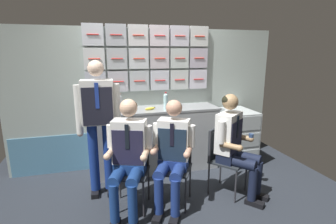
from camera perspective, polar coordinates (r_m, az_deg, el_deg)
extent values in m
cube|color=#262B33|center=(3.26, 1.20, -20.64)|extent=(4.80, 4.80, 0.04)
cube|color=#A5B3AB|center=(4.12, -4.31, 3.03)|extent=(4.20, 0.06, 2.15)
cube|color=teal|center=(4.29, -4.03, -7.39)|extent=(4.12, 0.01, 0.59)
cube|color=#B0B4C2|center=(3.94, -15.70, 6.40)|extent=(0.29, 0.06, 0.31)
cylinder|color=red|center=(3.90, -15.70, 6.34)|extent=(0.17, 0.01, 0.01)
cube|color=#B1B0BA|center=(3.95, -11.02, 6.67)|extent=(0.29, 0.06, 0.31)
cylinder|color=red|center=(3.91, -10.97, 6.61)|extent=(0.17, 0.01, 0.01)
cube|color=#AFB7BC|center=(3.99, -6.39, 6.89)|extent=(0.29, 0.06, 0.31)
cylinder|color=red|center=(3.95, -6.30, 6.83)|extent=(0.17, 0.01, 0.01)
cube|color=silver|center=(4.05, -1.88, 7.06)|extent=(0.29, 0.06, 0.31)
cylinder|color=red|center=(4.02, -1.75, 7.00)|extent=(0.17, 0.01, 0.01)
cube|color=silver|center=(4.14, 2.47, 7.18)|extent=(0.29, 0.06, 0.31)
cylinder|color=red|center=(4.10, 2.63, 7.13)|extent=(0.17, 0.01, 0.01)
cube|color=silver|center=(4.25, 6.61, 7.26)|extent=(0.29, 0.06, 0.31)
cylinder|color=red|center=(4.22, 6.81, 7.21)|extent=(0.17, 0.01, 0.01)
cube|color=silver|center=(3.92, -16.00, 11.26)|extent=(0.29, 0.06, 0.31)
cylinder|color=red|center=(3.88, -16.00, 11.24)|extent=(0.17, 0.01, 0.01)
cube|color=#ACB2B7|center=(3.93, -11.23, 11.51)|extent=(0.29, 0.06, 0.31)
cylinder|color=red|center=(3.89, -11.19, 11.50)|extent=(0.17, 0.01, 0.01)
cube|color=silver|center=(3.97, -6.52, 11.68)|extent=(0.29, 0.06, 0.31)
cylinder|color=red|center=(3.93, -6.43, 11.67)|extent=(0.17, 0.01, 0.01)
cube|color=#BEB5BC|center=(4.03, -1.92, 11.78)|extent=(0.29, 0.06, 0.31)
cylinder|color=red|center=(3.99, -1.79, 11.77)|extent=(0.17, 0.01, 0.01)
cube|color=#B8C1BD|center=(4.12, 2.51, 11.80)|extent=(0.29, 0.06, 0.31)
cylinder|color=red|center=(4.08, 2.68, 11.79)|extent=(0.17, 0.01, 0.01)
cube|color=#B1A9B9|center=(4.23, 6.73, 11.76)|extent=(0.29, 0.06, 0.31)
cylinder|color=red|center=(4.20, 6.93, 11.74)|extent=(0.17, 0.01, 0.01)
cube|color=silver|center=(3.92, -16.32, 16.12)|extent=(0.29, 0.06, 0.31)
cylinder|color=red|center=(3.88, -16.32, 16.16)|extent=(0.17, 0.01, 0.01)
cube|color=#A8ADB5|center=(3.93, -11.46, 16.37)|extent=(0.29, 0.06, 0.31)
cylinder|color=red|center=(3.90, -11.41, 16.40)|extent=(0.17, 0.01, 0.01)
cube|color=silver|center=(3.97, -6.65, 16.50)|extent=(0.29, 0.06, 0.31)
cylinder|color=red|center=(3.94, -6.56, 16.53)|extent=(0.17, 0.01, 0.01)
cube|color=silver|center=(4.04, -1.96, 16.52)|extent=(0.29, 0.06, 0.31)
cylinder|color=red|center=(4.00, -1.82, 16.55)|extent=(0.17, 0.01, 0.01)
cube|color=silver|center=(4.13, 2.56, 16.44)|extent=(0.29, 0.06, 0.31)
cylinder|color=red|center=(4.09, 2.73, 16.47)|extent=(0.17, 0.01, 0.01)
cube|color=silver|center=(4.24, 6.86, 16.28)|extent=(0.29, 0.06, 0.31)
cylinder|color=red|center=(4.20, 7.06, 16.30)|extent=(0.17, 0.01, 0.01)
cube|color=red|center=(3.98, -7.25, 17.29)|extent=(0.20, 0.02, 0.05)
cube|color=#9A9EA1|center=(4.01, -2.55, -6.20)|extent=(1.86, 0.52, 0.94)
cube|color=gray|center=(3.87, -2.62, 0.58)|extent=(1.90, 0.53, 0.03)
sphere|color=black|center=(4.28, 15.03, -11.60)|extent=(0.07, 0.07, 0.07)
sphere|color=black|center=(4.44, 18.55, -10.93)|extent=(0.07, 0.07, 0.07)
sphere|color=black|center=(4.72, 11.62, -9.03)|extent=(0.07, 0.07, 0.07)
sphere|color=black|center=(4.86, 14.91, -8.54)|extent=(0.07, 0.07, 0.07)
cube|color=#B6C0C1|center=(4.42, 15.30, -4.73)|extent=(0.40, 0.64, 0.81)
cube|color=#A2ABAD|center=(4.26, 17.33, -9.43)|extent=(0.35, 0.01, 0.22)
cube|color=#A2ABAD|center=(4.16, 17.58, -6.00)|extent=(0.35, 0.01, 0.22)
cube|color=#A2ABAD|center=(4.09, 17.84, -2.43)|extent=(0.35, 0.01, 0.22)
cylinder|color=#28282D|center=(4.08, 17.77, -0.79)|extent=(0.32, 0.02, 0.02)
cylinder|color=#2D2D33|center=(3.07, -12.41, -18.18)|extent=(0.02, 0.02, 0.43)
cylinder|color=#2D2D33|center=(2.99, -5.43, -18.79)|extent=(0.02, 0.02, 0.43)
cylinder|color=#2D2D33|center=(3.37, -10.60, -15.08)|extent=(0.02, 0.02, 0.43)
cylinder|color=#2D2D33|center=(3.30, -4.32, -15.52)|extent=(0.02, 0.02, 0.43)
cube|color=#23272C|center=(3.07, -8.33, -13.20)|extent=(0.51, 0.51, 0.02)
cube|color=#23272C|center=(3.15, -7.69, -8.25)|extent=(0.35, 0.15, 0.40)
cylinder|color=#2D2D33|center=(3.19, -10.93, -8.15)|extent=(0.02, 0.02, 0.40)
cylinder|color=#2D2D33|center=(3.11, -4.46, -8.46)|extent=(0.02, 0.02, 0.40)
cylinder|color=navy|center=(2.88, -11.82, -19.13)|extent=(0.10, 0.10, 0.42)
cylinder|color=navy|center=(2.83, -7.86, -19.51)|extent=(0.10, 0.10, 0.42)
cylinder|color=navy|center=(2.91, -11.05, -13.49)|extent=(0.26, 0.41, 0.13)
cylinder|color=navy|center=(2.87, -7.24, -13.77)|extent=(0.26, 0.41, 0.13)
cube|color=navy|center=(3.04, -8.38, -12.00)|extent=(0.40, 0.31, 0.12)
cube|color=white|center=(2.94, -8.49, -6.41)|extent=(0.42, 0.32, 0.49)
cube|color=#201F37|center=(2.86, -8.94, -7.87)|extent=(0.32, 0.13, 0.39)
cube|color=black|center=(2.81, -9.07, -5.48)|extent=(0.04, 0.02, 0.28)
cylinder|color=white|center=(2.98, -12.57, -5.24)|extent=(0.08, 0.08, 0.27)
cylinder|color=#DFB392|center=(2.93, -12.68, -8.79)|extent=(0.15, 0.26, 0.07)
sphere|color=#DFB392|center=(2.83, -13.35, -9.62)|extent=(0.08, 0.08, 0.08)
cylinder|color=white|center=(2.88, -4.34, -5.57)|extent=(0.08, 0.08, 0.27)
cylinder|color=#DFB392|center=(2.84, -5.03, -9.21)|extent=(0.15, 0.26, 0.07)
sphere|color=#DFB392|center=(2.74, -5.42, -10.09)|extent=(0.08, 0.08, 0.08)
sphere|color=#DFB392|center=(2.84, -8.75, 0.93)|extent=(0.20, 0.20, 0.20)
ellipsoid|color=#553720|center=(2.85, -8.69, 1.34)|extent=(0.24, 0.23, 0.14)
cylinder|color=#2D2D33|center=(3.12, -2.92, -17.24)|extent=(0.02, 0.02, 0.43)
cylinder|color=#2D2D33|center=(3.06, 3.92, -17.98)|extent=(0.02, 0.02, 0.43)
cylinder|color=#2D2D33|center=(3.43, -1.25, -14.30)|extent=(0.02, 0.02, 0.43)
cylinder|color=#2D2D33|center=(3.37, 4.91, -14.88)|extent=(0.02, 0.02, 0.43)
cube|color=#23272C|center=(3.14, 1.18, -12.46)|extent=(0.54, 0.54, 0.02)
cube|color=#23272C|center=(3.22, 1.89, -7.65)|extent=(0.34, 0.20, 0.40)
cylinder|color=#2D2D33|center=(3.25, -1.28, -7.47)|extent=(0.02, 0.02, 0.40)
cylinder|color=#2D2D33|center=(3.19, 5.06, -7.94)|extent=(0.02, 0.02, 0.40)
cube|color=black|center=(3.05, -2.24, -22.25)|extent=(0.18, 0.24, 0.06)
cube|color=black|center=(3.01, 1.43, -22.71)|extent=(0.18, 0.24, 0.06)
cylinder|color=navy|center=(2.95, -2.07, -18.01)|extent=(0.10, 0.10, 0.42)
cylinder|color=navy|center=(2.91, 1.62, -18.43)|extent=(0.10, 0.10, 0.42)
cylinder|color=navy|center=(2.98, -1.26, -12.60)|extent=(0.29, 0.39, 0.13)
cylinder|color=navy|center=(2.95, 2.31, -12.93)|extent=(0.29, 0.39, 0.13)
cube|color=navy|center=(3.11, 1.19, -11.28)|extent=(0.39, 0.34, 0.12)
cube|color=white|center=(3.01, 1.29, -6.00)|extent=(0.41, 0.34, 0.47)
cube|color=#19283A|center=(2.93, 0.89, -7.33)|extent=(0.29, 0.17, 0.38)
cube|color=black|center=(2.89, 0.86, -5.10)|extent=(0.04, 0.03, 0.26)
cylinder|color=white|center=(3.04, -2.54, -4.79)|extent=(0.08, 0.08, 0.26)
cylinder|color=tan|center=(2.99, -2.68, -8.12)|extent=(0.17, 0.24, 0.07)
sphere|color=tan|center=(2.90, -3.24, -8.86)|extent=(0.08, 0.08, 0.08)
cylinder|color=white|center=(2.97, 5.24, -5.32)|extent=(0.08, 0.08, 0.26)
cylinder|color=tan|center=(2.92, 4.50, -8.70)|extent=(0.17, 0.24, 0.07)
sphere|color=tan|center=(2.82, 4.18, -9.48)|extent=(0.08, 0.08, 0.08)
sphere|color=tan|center=(2.92, 1.33, 0.89)|extent=(0.19, 0.19, 0.19)
ellipsoid|color=gray|center=(2.92, 1.39, 1.27)|extent=(0.24, 0.24, 0.13)
cylinder|color=#2D2D33|center=(3.32, 14.74, -15.71)|extent=(0.02, 0.02, 0.43)
cylinder|color=#2D2D33|center=(3.63, 16.86, -13.29)|extent=(0.02, 0.02, 0.43)
cylinder|color=#2D2D33|center=(3.45, 8.99, -14.32)|extent=(0.02, 0.02, 0.43)
cylinder|color=#2D2D33|center=(3.74, 11.54, -12.13)|extent=(0.02, 0.02, 0.43)
cube|color=#23272C|center=(3.43, 13.23, -10.47)|extent=(0.56, 0.56, 0.02)
cube|color=#23272C|center=(3.43, 10.46, -6.60)|extent=(0.30, 0.25, 0.40)
cylinder|color=#2D2D33|center=(3.27, 9.26, -7.52)|extent=(0.02, 0.02, 0.40)
cylinder|color=#2D2D33|center=(3.58, 11.85, -5.80)|extent=(0.02, 0.02, 0.40)
cube|color=black|center=(3.43, 18.59, -18.56)|extent=(0.21, 0.23, 0.06)
cube|color=black|center=(3.59, 19.55, -17.11)|extent=(0.21, 0.23, 0.06)
cylinder|color=black|center=(3.32, 18.22, -14.88)|extent=(0.10, 0.10, 0.42)
cylinder|color=black|center=(3.49, 19.21, -13.55)|extent=(0.10, 0.10, 0.42)
cylinder|color=black|center=(3.27, 15.52, -10.67)|extent=(0.35, 0.39, 0.13)
cylinder|color=black|center=(3.44, 16.66, -9.54)|extent=(0.35, 0.39, 0.13)
cube|color=black|center=(3.41, 13.29, -9.38)|extent=(0.40, 0.38, 0.12)
cube|color=white|center=(3.31, 13.25, -4.38)|extent=(0.42, 0.39, 0.50)
cube|color=#202238|center=(3.29, 14.94, -5.33)|extent=(0.27, 0.22, 0.40)
cube|color=black|center=(3.25, 15.21, -3.20)|extent=(0.04, 0.03, 0.28)
cylinder|color=white|center=(3.10, 11.76, -4.43)|extent=(0.08, 0.08, 0.27)
cylinder|color=#A07F57|center=(3.13, 13.65, -7.36)|extent=(0.21, 0.24, 0.07)
sphere|color=#A07F57|center=(3.10, 15.58, -7.72)|extent=(0.08, 0.08, 0.08)
cylinder|color=white|center=(3.49, 14.66, -2.63)|extent=(0.08, 0.08, 0.27)
cylinder|color=#A07F57|center=(3.48, 16.11, -5.42)|extent=(0.21, 0.24, 0.07)
sphere|color=#A07F57|center=(3.45, 17.86, -5.72)|extent=(0.08, 0.08, 0.08)
cylinder|color=navy|center=(3.43, 17.91, -5.09)|extent=(0.06, 0.06, 0.06)
sphere|color=#A07F57|center=(3.22, 13.60, 2.19)|extent=(0.20, 0.20, 0.20)
ellipsoid|color=black|center=(3.22, 13.38, 2.53)|extent=(0.26, 0.26, 0.14)
cube|color=black|center=(3.60, -15.80, -16.70)|extent=(0.10, 0.24, 0.06)
cube|color=black|center=(3.60, -12.48, -16.56)|extent=(0.10, 0.24, 0.06)
cylinder|color=navy|center=(3.43, -16.10, -9.62)|extent=(0.12, 0.12, 0.88)
cylinder|color=navy|center=(3.42, -13.05, -9.48)|extent=(0.12, 0.12, 0.88)
cube|color=white|center=(3.22, -15.29, 2.13)|extent=(0.39, 0.24, 0.54)
cube|color=black|center=(3.12, -15.32, 1.17)|extent=(0.35, 0.03, 0.45)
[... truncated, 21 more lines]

